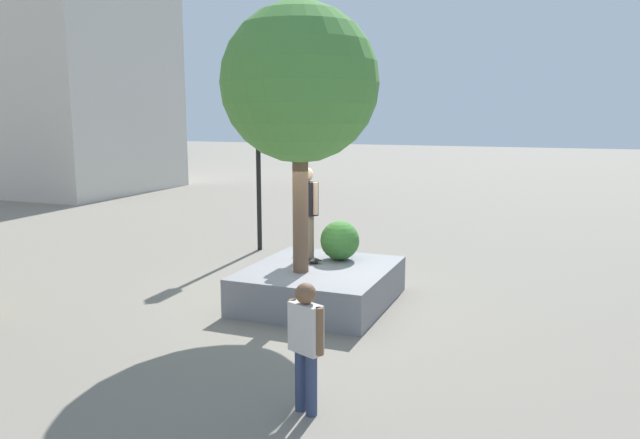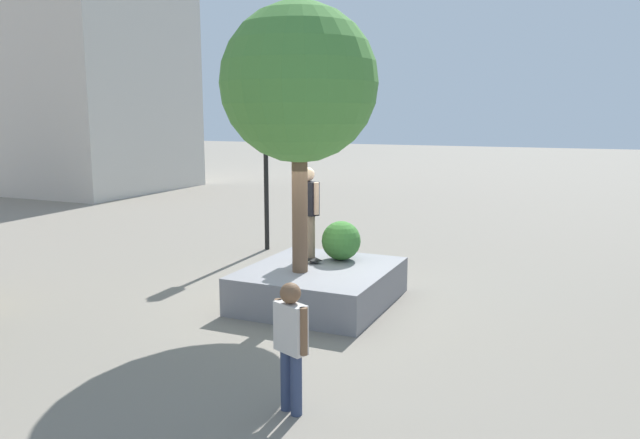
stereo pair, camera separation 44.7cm
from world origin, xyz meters
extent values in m
plane|color=gray|center=(0.00, 0.00, 0.00)|extent=(120.00, 120.00, 0.00)
cube|color=gray|center=(0.14, -0.22, 0.34)|extent=(2.88, 2.54, 0.68)
cylinder|color=brown|center=(-0.29, -0.01, 1.97)|extent=(0.28, 0.28, 2.57)
sphere|color=#4C8C3D|center=(-0.29, -0.01, 4.00)|extent=(2.73, 2.73, 2.73)
sphere|color=#3D7A33|center=(0.85, -0.35, 1.06)|extent=(0.76, 0.76, 0.76)
cube|color=black|center=(0.56, 0.23, 0.74)|extent=(0.67, 0.75, 0.02)
sphere|color=beige|center=(0.46, -0.02, 0.71)|extent=(0.06, 0.06, 0.06)
sphere|color=beige|center=(0.33, 0.08, 0.71)|extent=(0.06, 0.06, 0.06)
sphere|color=beige|center=(0.79, 0.37, 0.71)|extent=(0.06, 0.06, 0.06)
sphere|color=beige|center=(0.66, 0.48, 0.71)|extent=(0.06, 0.06, 0.06)
cylinder|color=#847056|center=(0.60, 0.32, 1.16)|extent=(0.15, 0.15, 0.82)
cylinder|color=#847056|center=(0.52, 0.14, 1.16)|extent=(0.15, 0.15, 0.82)
cube|color=black|center=(0.56, 0.23, 1.90)|extent=(0.37, 0.50, 0.64)
cylinder|color=#D8AD8C|center=(0.66, 0.45, 1.92)|extent=(0.10, 0.10, 0.61)
cylinder|color=#D8AD8C|center=(0.46, 0.00, 1.92)|extent=(0.10, 0.10, 0.61)
sphere|color=#D8AD8C|center=(0.56, 0.23, 2.35)|extent=(0.27, 0.27, 0.27)
cylinder|color=black|center=(3.79, 2.92, 2.05)|extent=(0.12, 0.12, 4.09)
cube|color=black|center=(3.79, 2.92, 4.52)|extent=(0.37, 0.37, 0.85)
sphere|color=red|center=(3.69, 3.03, 4.76)|extent=(0.14, 0.14, 0.14)
sphere|color=gold|center=(3.69, 3.03, 4.48)|extent=(0.14, 0.14, 0.14)
sphere|color=green|center=(3.69, 3.03, 4.20)|extent=(0.14, 0.14, 0.14)
cylinder|color=navy|center=(-3.86, -1.56, 0.37)|extent=(0.14, 0.14, 0.75)
cylinder|color=navy|center=(-3.93, -1.72, 0.37)|extent=(0.14, 0.14, 0.75)
cube|color=silver|center=(-3.89, -1.64, 1.04)|extent=(0.33, 0.46, 0.59)
cylinder|color=brown|center=(-3.81, -1.43, 1.06)|extent=(0.09, 0.09, 0.55)
cylinder|color=brown|center=(-3.98, -1.84, 1.06)|extent=(0.09, 0.09, 0.55)
sphere|color=brown|center=(-3.89, -1.64, 1.46)|extent=(0.24, 0.24, 0.24)
camera|label=1|loc=(-10.07, -4.26, 3.47)|focal=34.20mm
camera|label=2|loc=(-9.89, -4.67, 3.47)|focal=34.20mm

